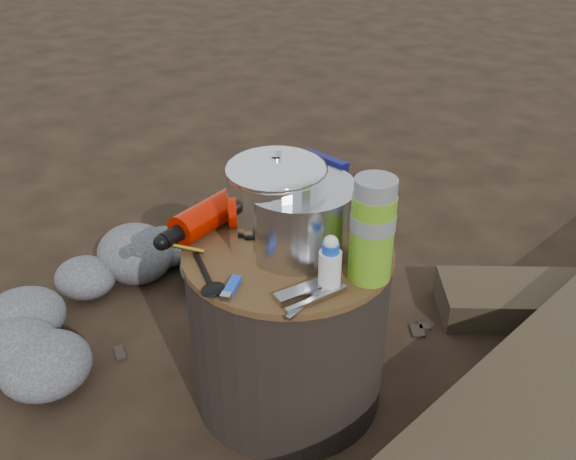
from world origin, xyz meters
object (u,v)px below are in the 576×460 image
Objects in this scene: stump at (288,324)px; fuel_bottle at (214,212)px; thermos at (372,231)px; camping_pot at (276,200)px; travel_mug at (371,207)px.

fuel_bottle reaches higher than stump.
camping_pot is at bearing -177.58° from thermos.
stump is at bearing -9.85° from camping_pot.
thermos is (0.20, 0.02, 0.33)m from stump.
travel_mug reaches higher than fuel_bottle.
stump is at bearing -175.28° from thermos.
stump is 1.54× the size of fuel_bottle.
thermos is 1.65× the size of travel_mug.
travel_mug is (0.14, 0.16, -0.04)m from camping_pot.
stump is 2.12× the size of thermos.
fuel_bottle is (-0.16, -0.03, -0.07)m from camping_pot.
camping_pot is 0.18m from fuel_bottle.
stump is 0.32m from fuel_bottle.
travel_mug is (0.11, 0.17, 0.28)m from stump.
camping_pot is 0.97× the size of thermos.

